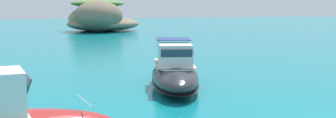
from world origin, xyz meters
name	(u,v)px	position (x,y,z in m)	size (l,w,h in m)	color
islet_large	(99,18)	(13.81, 75.20, 2.79)	(23.20, 23.17, 6.77)	#84755B
motorboat_charcoal	(175,73)	(-2.49, 10.82, 0.90)	(6.22, 9.35, 2.83)	#2D2D33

